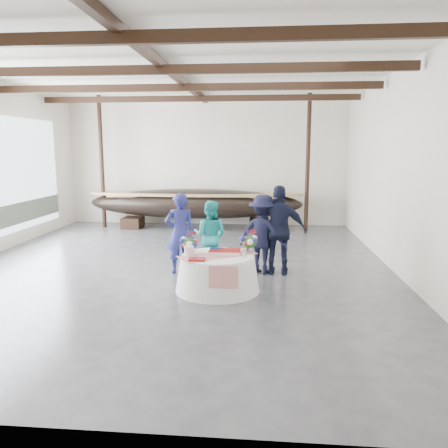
{
  "coord_description": "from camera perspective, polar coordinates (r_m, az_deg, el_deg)",
  "views": [
    {
      "loc": [
        2.04,
        -9.75,
        2.74
      ],
      "look_at": [
        1.19,
        -0.21,
        1.08
      ],
      "focal_mm": 35.0,
      "sensor_mm": 36.0,
      "label": 1
    }
  ],
  "objects": [
    {
      "name": "banquet_table",
      "position": [
        8.52,
        -0.84,
        -6.41
      ],
      "size": [
        1.63,
        1.63,
        0.71
      ],
      "color": "white",
      "rests_on": "ground"
    },
    {
      "name": "wall_back",
      "position": [
        15.89,
        -2.29,
        8.08
      ],
      "size": [
        10.0,
        0.02,
        4.5
      ],
      "primitive_type": "cube",
      "color": "silver",
      "rests_on": "ground"
    },
    {
      "name": "guest_woman_blue",
      "position": [
        9.66,
        -5.77,
        -1.19
      ],
      "size": [
        0.75,
        0.61,
        1.79
      ],
      "primitive_type": "imported",
      "rotation": [
        0.0,
        0.0,
        3.45
      ],
      "color": "navy",
      "rests_on": "ground"
    },
    {
      "name": "wall_front",
      "position": [
        4.29,
        -23.28,
        2.53
      ],
      "size": [
        10.0,
        0.02,
        4.5
      ],
      "primitive_type": "cube",
      "color": "silver",
      "rests_on": "ground"
    },
    {
      "name": "guest_woman_teal",
      "position": [
        9.84,
        -1.82,
        -1.53
      ],
      "size": [
        0.88,
        0.74,
        1.59
      ],
      "primitive_type": "imported",
      "rotation": [
        0.0,
        0.0,
        2.95
      ],
      "color": "#22B3B2",
      "rests_on": "ground"
    },
    {
      "name": "guest_man_left",
      "position": [
        9.64,
        5.08,
        -1.32
      ],
      "size": [
        1.3,
        1.05,
        1.75
      ],
      "primitive_type": "imported",
      "rotation": [
        0.0,
        0.0,
        2.72
      ],
      "color": "black",
      "rests_on": "ground"
    },
    {
      "name": "floor",
      "position": [
        10.33,
        -6.49,
        -5.59
      ],
      "size": [
        10.0,
        12.0,
        0.01
      ],
      "primitive_type": "cube",
      "color": "#3D3D42",
      "rests_on": "ground"
    },
    {
      "name": "ceiling",
      "position": [
        10.11,
        -7.01,
        19.81
      ],
      "size": [
        10.0,
        12.0,
        0.01
      ],
      "primitive_type": "cube",
      "color": "white",
      "rests_on": "wall_back"
    },
    {
      "name": "pavilion_structure",
      "position": [
        10.86,
        -5.99,
        16.48
      ],
      "size": [
        9.8,
        11.76,
        4.5
      ],
      "color": "black",
      "rests_on": "ground"
    },
    {
      "name": "tabletop_items",
      "position": [
        8.54,
        -0.98,
        -2.89
      ],
      "size": [
        1.56,
        1.29,
        0.4
      ],
      "color": "red",
      "rests_on": "banquet_table"
    },
    {
      "name": "longboat_display",
      "position": [
        15.0,
        -3.82,
        2.71
      ],
      "size": [
        7.35,
        1.47,
        1.38
      ],
      "color": "black",
      "rests_on": "ground"
    },
    {
      "name": "guest_man_right",
      "position": [
        9.55,
        7.27,
        -0.83
      ],
      "size": [
        1.18,
        0.57,
        1.96
      ],
      "primitive_type": "imported",
      "rotation": [
        0.0,
        0.0,
        3.06
      ],
      "color": "black",
      "rests_on": "ground"
    },
    {
      "name": "wall_right",
      "position": [
        10.2,
        22.12,
        6.39
      ],
      "size": [
        0.02,
        12.0,
        4.5
      ],
      "primitive_type": "cube",
      "color": "silver",
      "rests_on": "ground"
    }
  ]
}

